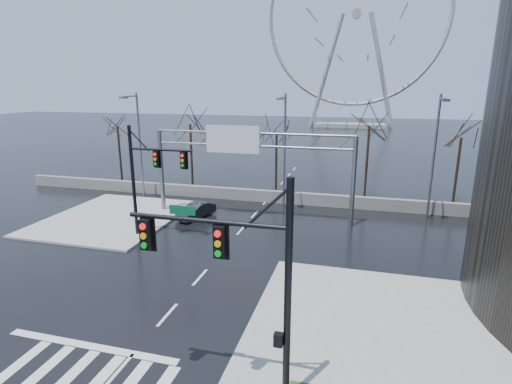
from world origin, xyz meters
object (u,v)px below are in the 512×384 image
(ferris_wheel, at_px, (356,22))
(sign_gantry, at_px, (247,156))
(car, at_px, (196,211))
(signal_mast_near, at_px, (246,270))
(signal_mast_far, at_px, (147,172))

(ferris_wheel, bearing_deg, sign_gantry, -93.84)
(ferris_wheel, distance_m, car, 85.60)
(signal_mast_near, xyz_separation_m, ferris_wheel, (-0.14, 99.04, 21.26))
(signal_mast_near, height_order, ferris_wheel, ferris_wheel)
(signal_mast_near, xyz_separation_m, sign_gantry, (-5.52, 19.00, 0.31))
(sign_gantry, distance_m, car, 6.22)
(sign_gantry, distance_m, ferris_wheel, 82.91)
(signal_mast_near, bearing_deg, car, 118.21)
(sign_gantry, bearing_deg, car, -164.68)
(sign_gantry, bearing_deg, signal_mast_far, -132.47)
(signal_mast_near, relative_size, ferris_wheel, 0.16)
(signal_mast_near, bearing_deg, ferris_wheel, 90.08)
(signal_mast_near, bearing_deg, signal_mast_far, 130.26)
(signal_mast_far, xyz_separation_m, sign_gantry, (5.49, 6.00, 0.35))
(signal_mast_far, bearing_deg, car, 73.82)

